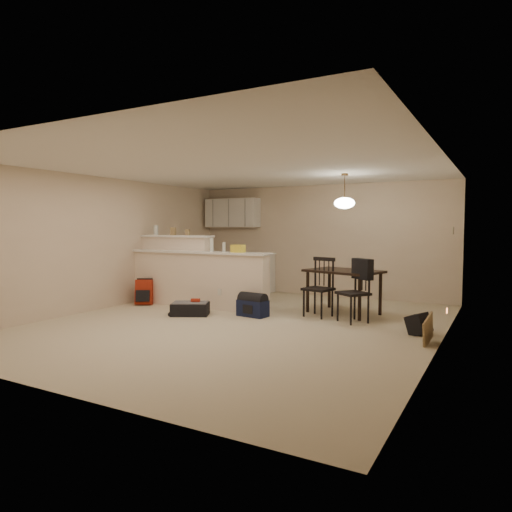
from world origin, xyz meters
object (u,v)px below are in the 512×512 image
Objects in this scene: pendant_lamp at (344,203)px; black_daypack at (419,324)px; dining_chair_near at (318,287)px; navy_duffel at (253,308)px; red_backpack at (144,292)px; suitcase at (190,309)px; dining_table at (344,275)px; dining_chair_far at (353,291)px.

pendant_lamp is 1.89× the size of black_daypack.
pendant_lamp is 1.58m from dining_chair_near.
navy_duffel is at bearing -142.65° from pendant_lamp.
red_backpack is 0.95× the size of navy_duffel.
red_backpack is 1.50× the size of black_daypack.
dining_chair_near reaches higher than suitcase.
suitcase is at bearing -142.31° from dining_chair_near.
suitcase is at bearing -132.34° from dining_table.
dining_chair_near reaches higher than navy_duffel.
dining_chair_near reaches higher than dining_table.
pendant_lamp is 3.32m from suitcase.
dining_table is 0.77m from dining_chair_far.
dining_table is 1.42× the size of dining_chair_far.
dining_chair_near is 1.60× the size of suitcase.
black_daypack reaches higher than navy_duffel.
dining_table is at bearing 71.48° from black_daypack.
pendant_lamp reaches higher than dining_chair_near.
dining_chair_far is at bearing -44.26° from dining_table.
black_daypack is (3.78, 0.44, 0.04)m from suitcase.
dining_table is at bearing 63.43° from pendant_lamp.
dining_chair_far reaches higher than dining_table.
dining_chair_far reaches higher than navy_duffel.
dining_table reaches higher than red_backpack.
dining_chair_near is 1.01× the size of dining_chair_far.
black_daypack is (1.75, -0.52, -0.37)m from dining_chair_near.
dining_table is 2.80m from suitcase.
navy_duffel is (-1.01, -0.52, -0.37)m from dining_chair_near.
pendant_lamp is at bearing -100.58° from dining_table.
dining_table is 1.41× the size of dining_chair_near.
navy_duffel is at bearing -30.07° from red_backpack.
dining_table is 3.96m from red_backpack.
red_backpack is at bearing -138.49° from dining_chair_far.
pendant_lamp is at bearing 44.95° from navy_duffel.
dining_chair_far is 4.20m from red_backpack.
suitcase is (-2.70, -0.79, -0.40)m from dining_chair_far.
red_backpack is at bearing 137.06° from suitcase.
suitcase is at bearing -148.33° from pendant_lamp.
dining_chair_far is at bearing 88.17° from black_daypack.
red_backpack is at bearing -165.30° from pendant_lamp.
navy_duffel is at bearing -3.11° from suitcase.
dining_table is 2.33× the size of pendant_lamp.
dining_table is 2.25× the size of suitcase.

